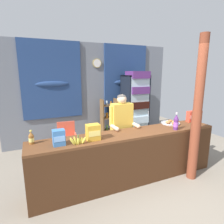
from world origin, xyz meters
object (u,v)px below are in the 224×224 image
object	(u,v)px
timber_post	(197,114)
soda_bottle_iced_tea	(31,138)
drink_fridge	(135,104)
snack_box_biscuit	(59,138)
snack_box_crackers	(192,116)
pastry_tray	(171,123)
bottle_shelf_rack	(109,119)
banana_bunch	(78,141)
snack_box_choco_powder	(93,132)
soda_bottle_grape_soda	(176,122)
soda_bottle_water	(193,120)
shopkeeper	(122,123)
stall_counter	(133,154)
plastic_lawn_chair	(67,138)

from	to	relation	value
timber_post	soda_bottle_iced_tea	xyz separation A→B (m)	(-2.81, 0.56, -0.24)
drink_fridge	snack_box_biscuit	bearing A→B (deg)	-141.92
drink_fridge	snack_box_crackers	world-z (taller)	drink_fridge
pastry_tray	drink_fridge	bearing A→B (deg)	85.58
bottle_shelf_rack	snack_box_crackers	bearing A→B (deg)	-60.05
pastry_tray	banana_bunch	xyz separation A→B (m)	(-2.08, -0.35, 0.04)
bottle_shelf_rack	soda_bottle_iced_tea	world-z (taller)	bottle_shelf_rack
bottle_shelf_rack	snack_box_choco_powder	xyz separation A→B (m)	(-1.21, -2.22, 0.42)
bottle_shelf_rack	snack_box_crackers	world-z (taller)	bottle_shelf_rack
soda_bottle_grape_soda	drink_fridge	bearing A→B (deg)	81.06
soda_bottle_water	banana_bunch	world-z (taller)	soda_bottle_water
bottle_shelf_rack	soda_bottle_water	bearing A→B (deg)	-64.78
timber_post	snack_box_biscuit	bearing A→B (deg)	172.06
timber_post	drink_fridge	size ratio (longest dim) A/B	1.30
shopkeeper	banana_bunch	world-z (taller)	shopkeeper
soda_bottle_water	stall_counter	bearing A→B (deg)	-176.63
soda_bottle_iced_tea	pastry_tray	world-z (taller)	soda_bottle_iced_tea
drink_fridge	soda_bottle_water	xyz separation A→B (m)	(0.29, -1.90, -0.08)
plastic_lawn_chair	shopkeeper	size ratio (longest dim) A/B	0.54
soda_bottle_grape_soda	snack_box_biscuit	world-z (taller)	soda_bottle_grape_soda
stall_counter	soda_bottle_grape_soda	size ratio (longest dim) A/B	10.52
plastic_lawn_chair	shopkeeper	world-z (taller)	shopkeeper
soda_bottle_water	banana_bunch	distance (m)	2.51
shopkeeper	soda_bottle_water	bearing A→B (deg)	-18.21
snack_box_biscuit	stall_counter	bearing A→B (deg)	-1.70
soda_bottle_iced_tea	banana_bunch	xyz separation A→B (m)	(0.65, -0.31, -0.03)
stall_counter	bottle_shelf_rack	bearing A→B (deg)	77.99
plastic_lawn_chair	snack_box_choco_powder	distance (m)	1.65
shopkeeper	soda_bottle_iced_tea	bearing A→B (deg)	-169.77
stall_counter	pastry_tray	distance (m)	1.19
shopkeeper	soda_bottle_grape_soda	distance (m)	1.05
plastic_lawn_chair	timber_post	bearing A→B (deg)	-42.44
snack_box_crackers	soda_bottle_grape_soda	bearing A→B (deg)	-156.37
snack_box_biscuit	banana_bunch	xyz separation A→B (m)	(0.27, -0.09, -0.06)
shopkeeper	soda_bottle_water	world-z (taller)	shopkeeper
stall_counter	bottle_shelf_rack	distance (m)	2.32
soda_bottle_grape_soda	snack_box_biscuit	bearing A→B (deg)	177.24
drink_fridge	shopkeeper	world-z (taller)	drink_fridge
bottle_shelf_rack	soda_bottle_grape_soda	bearing A→B (deg)	-79.98
banana_bunch	stall_counter	bearing A→B (deg)	2.94
snack_box_choco_powder	banana_bunch	xyz separation A→B (m)	(-0.27, -0.10, -0.07)
drink_fridge	banana_bunch	bearing A→B (deg)	-137.41
plastic_lawn_chair	pastry_tray	world-z (taller)	pastry_tray
plastic_lawn_chair	pastry_tray	distance (m)	2.41
snack_box_choco_powder	soda_bottle_grape_soda	bearing A→B (deg)	-4.01
snack_box_biscuit	pastry_tray	size ratio (longest dim) A/B	0.62
shopkeeper	snack_box_choco_powder	size ratio (longest dim) A/B	6.15
snack_box_choco_powder	pastry_tray	size ratio (longest dim) A/B	0.66
soda_bottle_grape_soda	bottle_shelf_rack	bearing A→B (deg)	100.02
bottle_shelf_rack	timber_post	bearing A→B (deg)	-75.24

